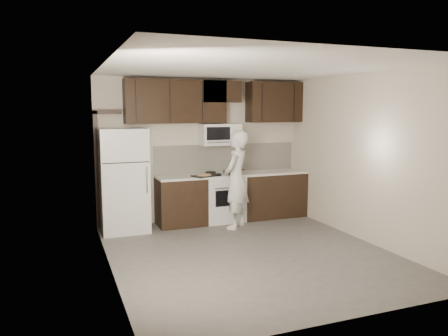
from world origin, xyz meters
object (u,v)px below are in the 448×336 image
stove (222,197)px  refrigerator (124,180)px  person (236,180)px  microwave (220,134)px

stove → refrigerator: refrigerator is taller
refrigerator → person: bearing=-14.7°
microwave → person: bearing=-85.3°
microwave → person: microwave is taller
refrigerator → person: (1.91, -0.50, -0.02)m
stove → refrigerator: (-1.85, -0.05, 0.44)m
person → refrigerator: bearing=-62.3°
stove → person: size_ratio=0.54×
stove → refrigerator: 1.90m
stove → microwave: microwave is taller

